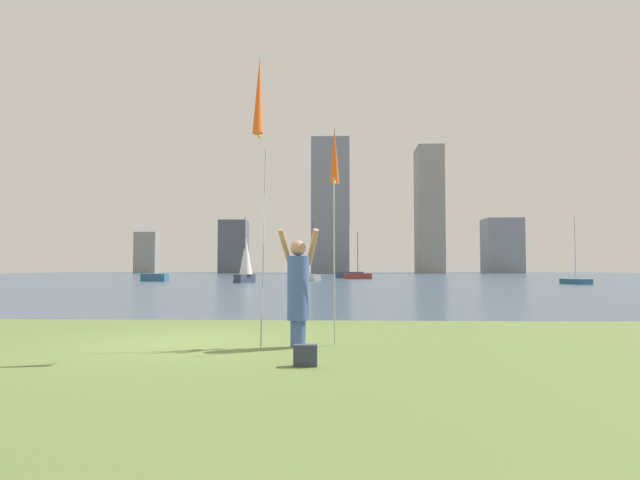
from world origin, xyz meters
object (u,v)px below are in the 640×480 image
at_px(kite_flag_left, 259,103).
at_px(sailboat_3, 246,261).
at_px(sailboat_4, 350,274).
at_px(sailboat_2, 358,276).
at_px(person, 298,288).
at_px(bag, 305,355).
at_px(kite_flag_right, 334,161).
at_px(sailboat_0, 313,277).
at_px(sailboat_5, 155,277).
at_px(sailboat_1, 576,281).

bearing_deg(kite_flag_left, sailboat_3, 100.29).
bearing_deg(sailboat_4, sailboat_2, -77.26).
bearing_deg(kite_flag_left, person, 37.64).
distance_m(bag, sailboat_4, 54.54).
xyz_separation_m(kite_flag_right, sailboat_4, (0.97, 52.33, -2.67)).
relative_size(kite_flag_left, bag, 15.01).
height_order(kite_flag_right, sailboat_0, sailboat_0).
xyz_separation_m(person, sailboat_4, (1.55, 52.86, -0.52)).
xyz_separation_m(kite_flag_left, sailboat_4, (2.12, 53.30, -3.39)).
xyz_separation_m(bag, sailboat_4, (1.32, 54.52, 0.27)).
distance_m(person, sailboat_2, 49.30).
bearing_deg(sailboat_5, person, -68.02).
relative_size(person, kite_flag_right, 0.51).
height_order(sailboat_2, sailboat_3, sailboat_3).
bearing_deg(person, sailboat_1, 50.56).
height_order(kite_flag_right, sailboat_5, kite_flag_right).
distance_m(kite_flag_right, sailboat_5, 41.90).
height_order(kite_flag_left, sailboat_5, kite_flag_left).
relative_size(person, bag, 6.25).
bearing_deg(sailboat_1, sailboat_0, 155.13).
bearing_deg(sailboat_5, sailboat_4, 38.66).
height_order(sailboat_0, sailboat_4, sailboat_4).
relative_size(kite_flag_right, bag, 12.14).
distance_m(kite_flag_left, sailboat_5, 42.42).
height_order(sailboat_3, sailboat_5, sailboat_3).
relative_size(sailboat_2, sailboat_5, 1.37).
height_order(person, sailboat_5, sailboat_5).
xyz_separation_m(kite_flag_right, sailboat_1, (17.31, 31.94, -2.83)).
bearing_deg(kite_flag_right, sailboat_2, 87.89).
bearing_deg(person, sailboat_2, 76.66).
distance_m(sailboat_3, sailboat_5, 9.57).
height_order(bag, sailboat_4, sailboat_4).
bearing_deg(sailboat_3, sailboat_4, 63.93).
bearing_deg(bag, sailboat_5, 111.44).
height_order(kite_flag_right, sailboat_1, sailboat_1).
bearing_deg(sailboat_3, kite_flag_left, -79.71).
distance_m(kite_flag_right, sailboat_3, 35.59).
xyz_separation_m(sailboat_1, sailboat_2, (-15.52, 16.77, 0.08)).
xyz_separation_m(sailboat_3, sailboat_4, (8.60, 17.59, -1.33)).
bearing_deg(sailboat_0, kite_flag_left, -88.10).
distance_m(kite_flag_left, sailboat_4, 53.45).
xyz_separation_m(person, sailboat_0, (-1.97, 41.68, -0.59)).
xyz_separation_m(bag, sailboat_2, (2.14, 50.90, 0.20)).
distance_m(sailboat_3, sailboat_4, 19.63).
bearing_deg(person, kite_flag_right, 31.95).
bearing_deg(sailboat_1, sailboat_5, 168.97).
height_order(sailboat_0, sailboat_1, sailboat_0).
height_order(bag, sailboat_5, sailboat_5).
bearing_deg(sailboat_3, sailboat_0, 51.59).
relative_size(sailboat_1, sailboat_5, 1.39).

